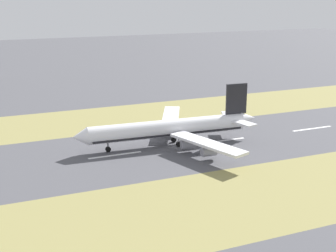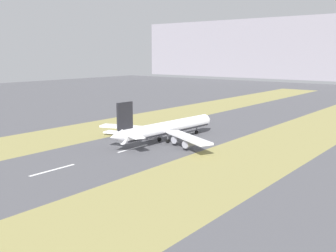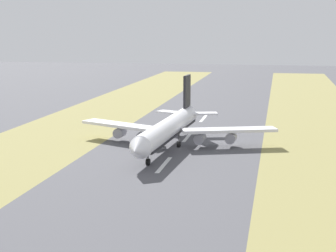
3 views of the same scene
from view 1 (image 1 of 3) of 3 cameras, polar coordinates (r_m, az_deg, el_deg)
ground_plane at (r=162.02m, az=1.05°, el=-2.56°), size 800.00×800.00×0.00m
grass_median_west at (r=124.99m, az=9.39°, el=-8.69°), size 40.00×600.00×0.01m
grass_median_east at (r=202.30m, az=-4.03°, el=1.25°), size 40.00×600.00×0.01m
centreline_dash_near at (r=191.62m, az=17.16°, el=-0.31°), size 1.20×18.00×0.01m
centreline_dash_mid at (r=169.63m, az=6.63°, el=-1.79°), size 1.20×18.00×0.01m
centreline_dash_far at (r=155.02m, az=-6.46°, el=-3.55°), size 1.20×18.00×0.01m
airplane_main_jet at (r=162.51m, az=0.63°, el=-0.27°), size 64.03×67.21×20.20m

